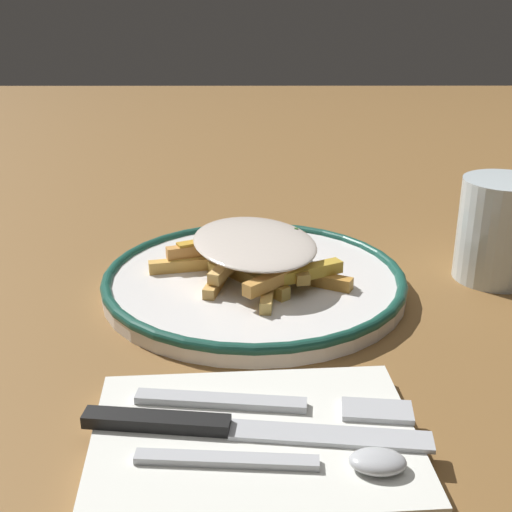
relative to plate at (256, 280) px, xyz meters
name	(u,v)px	position (x,y,z in m)	size (l,w,h in m)	color
ground_plane	(256,290)	(0.00, 0.00, -0.01)	(2.60, 2.60, 0.00)	brown
plate	(256,280)	(0.00, 0.00, 0.00)	(0.28, 0.28, 0.02)	white
fries_heap	(251,251)	(-0.01, 0.00, 0.03)	(0.17, 0.18, 0.04)	gold
napkin	(258,442)	(0.23, 0.00, 0.00)	(0.14, 0.19, 0.01)	white
fork	(277,404)	(0.20, 0.01, 0.00)	(0.03, 0.18, 0.01)	silver
knife	(226,427)	(0.23, -0.02, 0.01)	(0.04, 0.21, 0.01)	black
spoon	(321,461)	(0.26, 0.04, 0.01)	(0.03, 0.15, 0.01)	silver
water_glass	(501,230)	(-0.03, 0.23, 0.04)	(0.08, 0.08, 0.10)	silver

